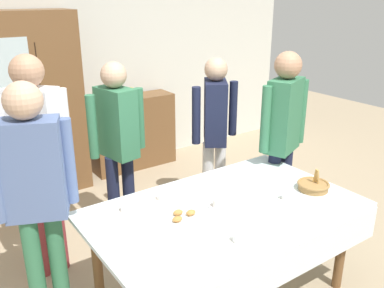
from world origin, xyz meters
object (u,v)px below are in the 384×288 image
at_px(tea_cup_near_right, 126,208).
at_px(person_behind_table_left, 118,136).
at_px(tea_cup_front_edge, 239,239).
at_px(wall_cabinet, 1,112).
at_px(bread_basket, 313,186).
at_px(person_beside_shelf, 37,147).
at_px(bookshelf_low, 133,132).
at_px(spoon_back_edge, 169,237).
at_px(book_stack, 131,93).
at_px(dining_table, 228,221).
at_px(pastry_plate, 184,218).
at_px(tea_cup_near_left, 218,204).
at_px(person_by_cabinet, 215,124).
at_px(tea_cup_mid_left, 163,197).
at_px(tea_cup_center, 287,197).
at_px(spoon_center, 253,203).
at_px(spoon_near_right, 328,208).
at_px(person_behind_table_right, 35,187).
at_px(person_near_right_end, 283,128).

bearing_deg(tea_cup_near_right, person_behind_table_left, 67.54).
bearing_deg(person_behind_table_left, tea_cup_front_edge, -88.75).
height_order(wall_cabinet, bread_basket, wall_cabinet).
bearing_deg(person_beside_shelf, bookshelf_low, 45.27).
xyz_separation_m(tea_cup_near_right, spoon_back_edge, (0.07, -0.43, -0.02)).
bearing_deg(book_stack, tea_cup_front_edge, -105.27).
xyz_separation_m(dining_table, pastry_plate, (-0.32, 0.07, 0.10)).
height_order(bookshelf_low, tea_cup_near_left, bookshelf_low).
relative_size(pastry_plate, person_by_cabinet, 0.18).
relative_size(pastry_plate, person_behind_table_left, 0.17).
relative_size(dining_table, person_beside_shelf, 1.06).
xyz_separation_m(tea_cup_front_edge, bread_basket, (0.92, 0.21, 0.01)).
distance_m(pastry_plate, person_by_cabinet, 1.43).
xyz_separation_m(tea_cup_mid_left, spoon_back_edge, (-0.22, -0.43, -0.02)).
bearing_deg(wall_cabinet, bookshelf_low, 1.91).
bearing_deg(person_behind_table_left, person_beside_shelf, -167.55).
bearing_deg(tea_cup_front_edge, book_stack, 74.73).
bearing_deg(tea_cup_center, spoon_center, 155.79).
distance_m(dining_table, tea_cup_near_right, 0.71).
relative_size(book_stack, tea_cup_center, 1.68).
height_order(tea_cup_near_right, pastry_plate, tea_cup_near_right).
xyz_separation_m(spoon_near_right, person_beside_shelf, (-1.52, 1.45, 0.33)).
relative_size(dining_table, tea_cup_near_left, 14.35).
distance_m(tea_cup_center, person_beside_shelf, 1.85).
height_order(dining_table, tea_cup_near_left, tea_cup_near_left).
distance_m(wall_cabinet, person_beside_shelf, 1.53).
xyz_separation_m(tea_cup_center, tea_cup_near_right, (-1.02, 0.51, 0.00)).
bearing_deg(person_behind_table_left, spoon_back_edge, -102.43).
height_order(bookshelf_low, spoon_center, bookshelf_low).
xyz_separation_m(tea_cup_mid_left, person_behind_table_left, (0.06, 0.85, 0.21)).
distance_m(book_stack, spoon_center, 2.71).
height_order(book_stack, person_behind_table_left, person_behind_table_left).
distance_m(tea_cup_center, person_behind_table_right, 1.70).
bearing_deg(spoon_near_right, tea_cup_center, 119.19).
height_order(bread_basket, spoon_center, bread_basket).
distance_m(wall_cabinet, tea_cup_front_edge, 3.02).
bearing_deg(tea_cup_near_left, person_behind_table_left, 99.71).
height_order(book_stack, tea_cup_near_right, book_stack).
distance_m(person_behind_table_right, person_near_right_end, 2.08).
height_order(bookshelf_low, person_behind_table_right, person_behind_table_right).
relative_size(dining_table, book_stack, 8.54).
height_order(pastry_plate, person_by_cabinet, person_by_cabinet).
xyz_separation_m(bookshelf_low, person_near_right_end, (0.34, -2.21, 0.58)).
relative_size(dining_table, person_by_cabinet, 1.17).
distance_m(tea_cup_mid_left, tea_cup_near_right, 0.29).
height_order(tea_cup_near_right, person_near_right_end, person_near_right_end).
bearing_deg(tea_cup_near_left, dining_table, -61.39).
xyz_separation_m(tea_cup_front_edge, person_behind_table_left, (-0.03, 1.57, 0.21)).
relative_size(tea_cup_center, tea_cup_near_left, 1.00).
distance_m(bookshelf_low, person_behind_table_right, 2.80).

